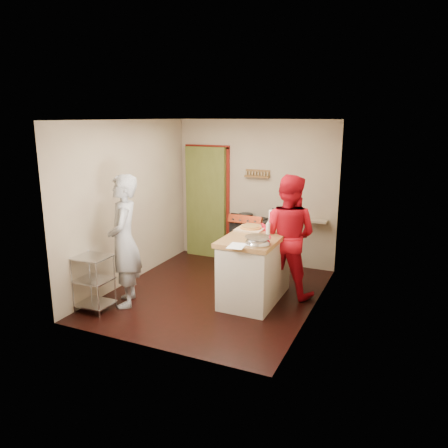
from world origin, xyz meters
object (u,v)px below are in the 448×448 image
(island, at_px, (255,266))
(person_stripe, at_px, (124,241))
(person_red, at_px, (288,236))
(wire_shelving, at_px, (93,280))
(stove, at_px, (250,242))

(island, relative_size, person_stripe, 0.76)
(person_red, bearing_deg, wire_shelving, 40.23)
(stove, bearing_deg, person_red, -45.51)
(person_stripe, bearing_deg, person_red, 92.15)
(person_red, bearing_deg, person_stripe, 37.09)
(wire_shelving, xyz_separation_m, person_stripe, (0.28, 0.36, 0.50))
(wire_shelving, relative_size, island, 0.56)
(wire_shelving, xyz_separation_m, island, (1.91, 1.27, 0.08))
(person_red, bearing_deg, island, 50.82)
(wire_shelving, xyz_separation_m, person_red, (2.28, 1.65, 0.48))
(island, bearing_deg, wire_shelving, -146.47)
(wire_shelving, bearing_deg, stove, 63.15)
(wire_shelving, height_order, island, island)
(stove, height_order, wire_shelving, stove)
(island, relative_size, person_red, 0.78)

